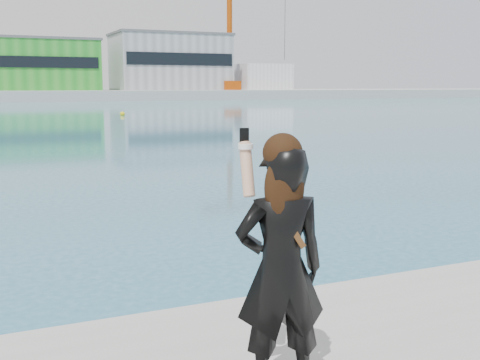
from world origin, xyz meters
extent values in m
cube|color=#238E26|center=(8.00, 128.00, 7.00)|extent=(30.00, 16.00, 10.00)
cube|color=black|center=(8.00, 119.90, 7.50)|extent=(28.50, 0.20, 2.20)
cube|color=#59595B|center=(8.00, 128.00, 12.25)|extent=(30.60, 16.32, 0.50)
cube|color=gray|center=(40.00, 128.00, 8.00)|extent=(25.00, 15.00, 12.00)
cube|color=black|center=(40.00, 120.40, 8.60)|extent=(23.75, 0.20, 2.64)
cube|color=#59595B|center=(40.00, 128.00, 14.25)|extent=(25.50, 15.30, 0.50)
cube|color=silver|center=(62.00, 126.00, 5.00)|extent=(12.00, 10.00, 6.00)
cube|color=#C1480B|center=(52.00, 122.00, 3.00)|extent=(4.00, 4.00, 2.00)
cylinder|color=#C1480B|center=(52.00, 122.00, 15.00)|extent=(1.20, 1.20, 22.00)
cylinder|color=black|center=(66.00, 122.00, 17.00)|extent=(0.10, 0.10, 16.00)
cylinder|color=silver|center=(22.00, 121.00, 6.00)|extent=(0.16, 0.16, 8.00)
cube|color=red|center=(22.60, 121.00, 9.40)|extent=(1.20, 0.04, 0.80)
sphere|color=yellow|center=(11.89, 55.83, 0.00)|extent=(0.50, 0.50, 0.50)
imported|color=black|center=(-0.24, -0.88, 1.70)|extent=(0.72, 0.54, 1.80)
sphere|color=black|center=(-0.24, -0.90, 2.54)|extent=(0.28, 0.28, 0.28)
ellipsoid|color=black|center=(-0.25, -0.95, 2.31)|extent=(0.30, 0.16, 0.48)
cylinder|color=tan|center=(-0.43, -0.75, 2.42)|extent=(0.12, 0.22, 0.39)
cylinder|color=white|center=(-0.43, -0.71, 2.58)|extent=(0.11, 0.11, 0.04)
cube|color=black|center=(-0.42, -0.67, 2.64)|extent=(0.07, 0.03, 0.13)
cube|color=#4C2D14|center=(-0.22, -0.97, 2.06)|extent=(0.25, 0.06, 0.37)
camera|label=1|loc=(-2.17, -4.50, 3.00)|focal=45.00mm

